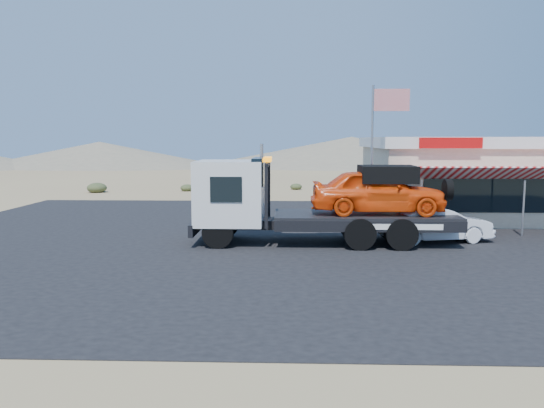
{
  "coord_description": "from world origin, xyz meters",
  "views": [
    {
      "loc": [
        1.32,
        -17.67,
        3.82
      ],
      "look_at": [
        0.67,
        1.27,
        1.5
      ],
      "focal_mm": 35.0,
      "sensor_mm": 36.0,
      "label": 1
    }
  ],
  "objects_px": {
    "jerky_store": "(474,176)",
    "flagpole": "(378,141)",
    "white_sedan": "(436,224)",
    "tow_truck": "(317,198)"
  },
  "relations": [
    {
      "from": "tow_truck",
      "to": "flagpole",
      "type": "relative_size",
      "value": 1.57
    },
    {
      "from": "white_sedan",
      "to": "tow_truck",
      "type": "bearing_deg",
      "value": 81.61
    },
    {
      "from": "flagpole",
      "to": "jerky_store",
      "type": "bearing_deg",
      "value": 38.79
    },
    {
      "from": "white_sedan",
      "to": "jerky_store",
      "type": "distance_m",
      "value": 8.02
    },
    {
      "from": "white_sedan",
      "to": "jerky_store",
      "type": "bearing_deg",
      "value": -41.34
    },
    {
      "from": "tow_truck",
      "to": "white_sedan",
      "type": "xyz_separation_m",
      "value": [
        4.43,
        0.36,
        -1.01
      ]
    },
    {
      "from": "jerky_store",
      "to": "flagpole",
      "type": "bearing_deg",
      "value": -141.21
    },
    {
      "from": "white_sedan",
      "to": "flagpole",
      "type": "xyz_separation_m",
      "value": [
        -1.82,
        2.5,
        3.08
      ]
    },
    {
      "from": "jerky_store",
      "to": "flagpole",
      "type": "relative_size",
      "value": 1.73
    },
    {
      "from": "white_sedan",
      "to": "jerky_store",
      "type": "height_order",
      "value": "jerky_store"
    }
  ]
}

